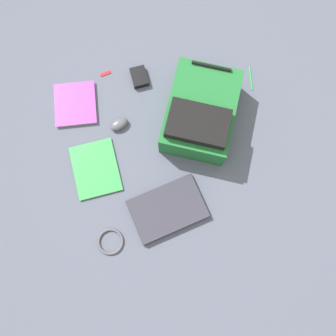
% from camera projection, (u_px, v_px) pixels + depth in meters
% --- Properties ---
extents(ground_plane, '(3.70, 3.70, 0.00)m').
position_uv_depth(ground_plane, '(163.00, 166.00, 1.81)').
color(ground_plane, '#4C5160').
extents(backpack, '(0.44, 0.52, 0.21)m').
position_uv_depth(backpack, '(200.00, 113.00, 1.78)').
color(backpack, '#1E662D').
rests_on(backpack, ground_plane).
extents(laptop, '(0.41, 0.34, 0.03)m').
position_uv_depth(laptop, '(167.00, 209.00, 1.75)').
color(laptop, '#24242C').
rests_on(laptop, ground_plane).
extents(book_blue, '(0.27, 0.32, 0.01)m').
position_uv_depth(book_blue, '(95.00, 169.00, 1.80)').
color(book_blue, silver).
rests_on(book_blue, ground_plane).
extents(book_comic, '(0.23, 0.25, 0.02)m').
position_uv_depth(book_comic, '(75.00, 104.00, 1.88)').
color(book_comic, silver).
rests_on(book_comic, ground_plane).
extents(computer_mouse, '(0.11, 0.10, 0.04)m').
position_uv_depth(computer_mouse, '(119.00, 124.00, 1.84)').
color(computer_mouse, '#4C4C51').
rests_on(computer_mouse, ground_plane).
extents(cable_coil, '(0.13, 0.13, 0.01)m').
position_uv_depth(cable_coil, '(110.00, 242.00, 1.72)').
color(cable_coil, '#4C4C51').
rests_on(cable_coil, ground_plane).
extents(power_brick, '(0.10, 0.12, 0.03)m').
position_uv_depth(power_brick, '(139.00, 77.00, 1.91)').
color(power_brick, black).
rests_on(power_brick, ground_plane).
extents(pen_black, '(0.01, 0.13, 0.01)m').
position_uv_depth(pen_black, '(251.00, 78.00, 1.92)').
color(pen_black, '#198C33').
rests_on(pen_black, ground_plane).
extents(usb_stick, '(0.06, 0.04, 0.01)m').
position_uv_depth(usb_stick, '(105.00, 73.00, 1.92)').
color(usb_stick, '#B21919').
rests_on(usb_stick, ground_plane).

